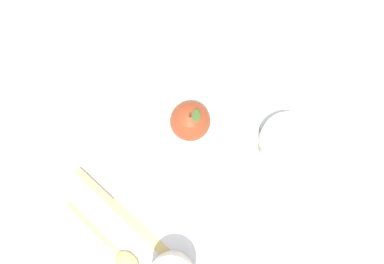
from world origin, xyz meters
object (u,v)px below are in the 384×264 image
at_px(dinner_plate, 192,133).
at_px(side_bowl, 288,142).
at_px(knife, 113,204).
at_px(apple, 190,121).
at_px(spoon, 119,256).
at_px(linen_napkin, 238,53).

relative_size(dinner_plate, side_bowl, 2.32).
bearing_deg(knife, apple, 52.69).
xyz_separation_m(apple, spoon, (-0.09, -0.24, -0.04)).
bearing_deg(knife, side_bowl, 26.09).
relative_size(knife, spoon, 1.26).
bearing_deg(spoon, side_bowl, 40.16).
bearing_deg(side_bowl, spoon, -139.84).
height_order(side_bowl, spoon, side_bowl).
height_order(apple, spoon, apple).
distance_m(apple, linen_napkin, 0.17).
distance_m(dinner_plate, linen_napkin, 0.18).
distance_m(side_bowl, knife, 0.32).
bearing_deg(linen_napkin, dinner_plate, -112.49).
distance_m(knife, linen_napkin, 0.36).
bearing_deg(side_bowl, apple, 176.30).
relative_size(side_bowl, linen_napkin, 0.55).
xyz_separation_m(knife, linen_napkin, (0.19, 0.31, -0.00)).
bearing_deg(linen_napkin, spoon, -113.20).
xyz_separation_m(dinner_plate, apple, (-0.00, 0.01, 0.04)).
relative_size(apple, linen_napkin, 0.46).
bearing_deg(spoon, apple, 68.41).
relative_size(dinner_plate, spoon, 1.58).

